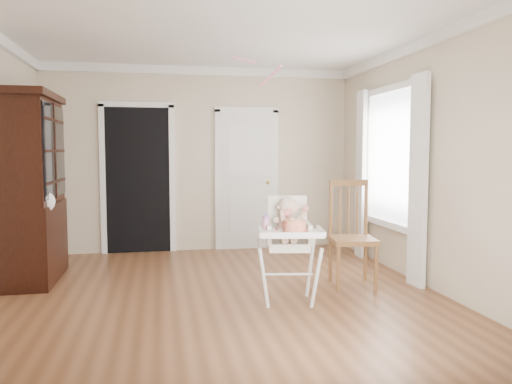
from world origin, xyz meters
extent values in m
plane|color=brown|center=(0.00, 0.00, 0.00)|extent=(5.00, 5.00, 0.00)
plane|color=white|center=(0.00, 0.00, 2.70)|extent=(5.00, 5.00, 0.00)
plane|color=beige|center=(0.00, 2.50, 1.35)|extent=(4.50, 0.00, 4.50)
plane|color=beige|center=(2.25, 0.00, 1.35)|extent=(0.00, 5.00, 5.00)
cube|color=black|center=(-0.90, 2.48, 1.05)|extent=(0.90, 0.03, 2.10)
cube|color=white|center=(-1.39, 2.48, 1.05)|extent=(0.08, 0.05, 2.18)
cube|color=white|center=(-0.41, 2.48, 1.05)|extent=(0.08, 0.05, 2.18)
cube|color=white|center=(-0.90, 2.48, 2.14)|extent=(1.06, 0.05, 0.08)
cube|color=white|center=(0.70, 2.48, 1.02)|extent=(0.80, 0.05, 2.05)
cube|color=white|center=(0.26, 2.48, 1.02)|extent=(0.08, 0.05, 2.13)
cube|color=white|center=(1.14, 2.48, 1.02)|extent=(0.08, 0.05, 2.13)
sphere|color=gold|center=(1.02, 2.44, 1.00)|extent=(0.06, 0.06, 0.06)
cube|color=white|center=(2.23, 0.80, 1.40)|extent=(0.02, 1.20, 1.60)
cube|color=white|center=(2.21, 0.80, 2.24)|extent=(0.06, 1.36, 0.08)
cube|color=white|center=(2.15, 0.02, 1.15)|extent=(0.08, 0.28, 2.30)
cube|color=white|center=(2.15, 1.58, 1.15)|extent=(0.08, 0.28, 2.30)
cylinder|color=white|center=(0.35, -0.46, 0.28)|extent=(0.14, 0.11, 0.61)
cylinder|color=white|center=(0.83, -0.55, 0.28)|extent=(0.11, 0.14, 0.61)
cylinder|color=white|center=(0.42, -0.02, 0.28)|extent=(0.11, 0.14, 0.61)
cylinder|color=white|center=(0.91, -0.10, 0.28)|extent=(0.14, 0.11, 0.61)
cylinder|color=white|center=(0.62, -0.33, 0.29)|extent=(0.47, 0.11, 0.02)
cube|color=silver|center=(0.63, -0.28, 0.56)|extent=(0.45, 0.43, 0.08)
cube|color=silver|center=(0.43, -0.25, 0.68)|extent=(0.10, 0.35, 0.18)
cube|color=silver|center=(0.82, -0.32, 0.68)|extent=(0.10, 0.35, 0.18)
cube|color=silver|center=(0.66, -0.11, 0.81)|extent=(0.39, 0.13, 0.45)
cube|color=white|center=(0.58, -0.52, 0.72)|extent=(0.63, 0.50, 0.03)
cube|color=white|center=(0.55, -0.72, 0.74)|extent=(0.57, 0.13, 0.04)
ellipsoid|color=beige|center=(0.63, -0.25, 0.71)|extent=(0.24, 0.21, 0.27)
sphere|color=beige|center=(0.63, -0.25, 0.93)|extent=(0.22, 0.22, 0.19)
sphere|color=red|center=(0.62, -0.31, 0.77)|extent=(0.14, 0.14, 0.14)
sphere|color=red|center=(0.59, -0.33, 0.89)|extent=(0.07, 0.07, 0.07)
sphere|color=red|center=(0.77, -0.36, 0.92)|extent=(0.06, 0.06, 0.06)
cylinder|color=silver|center=(0.61, -0.57, 0.74)|extent=(0.25, 0.25, 0.01)
cylinder|color=red|center=(0.61, -0.57, 0.79)|extent=(0.19, 0.19, 0.11)
cylinder|color=#F2E08C|center=(0.63, -0.59, 0.84)|extent=(0.09, 0.09, 0.02)
cylinder|color=pink|center=(0.39, -0.33, 0.78)|extent=(0.06, 0.06, 0.10)
cylinder|color=#915EA6|center=(0.39, -0.33, 0.85)|extent=(0.07, 0.07, 0.03)
cone|color=#915EA6|center=(0.39, -0.33, 0.88)|extent=(0.02, 0.02, 0.04)
cube|color=black|center=(-1.99, 1.06, 0.44)|extent=(0.49, 1.18, 0.88)
cube|color=black|center=(-1.99, 1.06, 1.47)|extent=(0.45, 1.18, 1.18)
cube|color=black|center=(-1.75, 0.76, 1.47)|extent=(0.02, 0.51, 1.03)
cube|color=black|center=(-1.75, 1.35, 1.47)|extent=(0.02, 0.51, 1.03)
cube|color=black|center=(-1.99, 1.06, 2.08)|extent=(0.53, 1.26, 0.08)
ellipsoid|color=white|center=(-1.79, 0.71, 0.93)|extent=(0.20, 0.16, 0.22)
cube|color=brown|center=(1.46, 0.15, 0.50)|extent=(0.53, 0.53, 0.06)
cylinder|color=brown|center=(1.24, -0.02, 0.25)|extent=(0.04, 0.04, 0.50)
cylinder|color=brown|center=(1.64, -0.08, 0.25)|extent=(0.04, 0.04, 0.50)
cylinder|color=brown|center=(1.29, 0.38, 0.25)|extent=(0.04, 0.04, 0.50)
cylinder|color=brown|center=(1.69, 0.32, 0.25)|extent=(0.04, 0.04, 0.50)
cylinder|color=brown|center=(1.29, 0.39, 0.83)|extent=(0.04, 0.04, 0.65)
cylinder|color=brown|center=(1.69, 0.33, 0.83)|extent=(0.04, 0.04, 0.65)
cube|color=brown|center=(1.49, 0.36, 1.12)|extent=(0.43, 0.10, 0.07)
camera|label=1|loc=(-0.60, -4.92, 1.47)|focal=35.00mm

